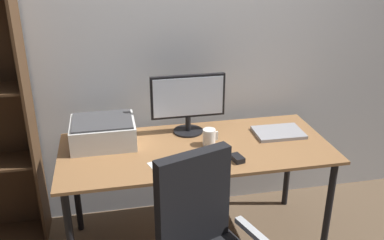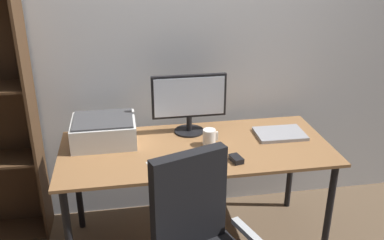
# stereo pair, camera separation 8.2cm
# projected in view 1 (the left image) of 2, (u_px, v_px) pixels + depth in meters

# --- Properties ---
(back_wall) EXTENTS (6.40, 0.10, 2.60)m
(back_wall) POSITION_uv_depth(u_px,v_px,m) (180.00, 40.00, 2.95)
(back_wall) COLOR silver
(back_wall) RESTS_ON ground
(desk) EXTENTS (1.70, 0.75, 0.74)m
(desk) POSITION_uv_depth(u_px,v_px,m) (196.00, 158.00, 2.72)
(desk) COLOR olive
(desk) RESTS_ON ground
(monitor) EXTENTS (0.49, 0.20, 0.40)m
(monitor) POSITION_uv_depth(u_px,v_px,m) (188.00, 100.00, 2.80)
(monitor) COLOR black
(monitor) RESTS_ON desk
(keyboard) EXTENTS (0.29, 0.12, 0.02)m
(keyboard) POSITION_uv_depth(u_px,v_px,m) (202.00, 162.00, 2.48)
(keyboard) COLOR #B7BABC
(keyboard) RESTS_ON desk
(mouse) EXTENTS (0.08, 0.11, 0.03)m
(mouse) POSITION_uv_depth(u_px,v_px,m) (237.00, 158.00, 2.51)
(mouse) COLOR black
(mouse) RESTS_ON desk
(coffee_mug) EXTENTS (0.10, 0.08, 0.11)m
(coffee_mug) POSITION_uv_depth(u_px,v_px,m) (209.00, 137.00, 2.69)
(coffee_mug) COLOR white
(coffee_mug) RESTS_ON desk
(laptop) EXTENTS (0.32, 0.24, 0.02)m
(laptop) POSITION_uv_depth(u_px,v_px,m) (278.00, 132.00, 2.86)
(laptop) COLOR #99999E
(laptop) RESTS_ON desk
(printer) EXTENTS (0.40, 0.34, 0.16)m
(printer) POSITION_uv_depth(u_px,v_px,m) (103.00, 132.00, 2.71)
(printer) COLOR silver
(printer) RESTS_ON desk
(paper_sheet) EXTENTS (0.29, 0.34, 0.00)m
(paper_sheet) POSITION_uv_depth(u_px,v_px,m) (174.00, 170.00, 2.42)
(paper_sheet) COLOR white
(paper_sheet) RESTS_ON desk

